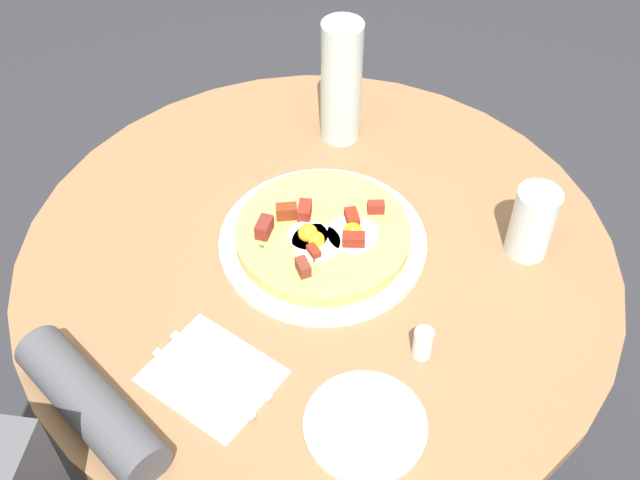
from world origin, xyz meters
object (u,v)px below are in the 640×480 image
pizza_plate (323,242)px  breakfast_pizza (323,234)px  knife (220,365)px  water_bottle (342,83)px  bread_plate (365,425)px  fork (203,383)px  water_glass (533,222)px  salt_shaker (423,343)px  dining_table (318,319)px

pizza_plate → breakfast_pizza: 0.02m
knife → water_bottle: (-0.10, -0.53, 0.11)m
bread_plate → fork: size_ratio=0.91×
fork → water_bottle: size_ratio=0.78×
fork → water_bottle: bearing=105.5°
water_bottle → fork: bearing=77.7°
knife → water_bottle: bearing=106.5°
breakfast_pizza → knife: (0.11, 0.25, -0.02)m
breakfast_pizza → bread_plate: size_ratio=1.69×
water_glass → salt_shaker: size_ratio=2.41×
water_bottle → salt_shaker: (-0.17, 0.46, -0.09)m
pizza_plate → fork: pizza_plate is taller
water_glass → salt_shaker: (0.15, 0.22, -0.04)m
bread_plate → water_bottle: bearing=-79.9°
water_glass → water_bottle: 0.41m
bread_plate → fork: (0.23, -0.03, 0.00)m
knife → salt_shaker: 0.29m
pizza_plate → water_bottle: 0.30m
breakfast_pizza → water_bottle: water_bottle is taller
pizza_plate → water_glass: (-0.32, -0.04, 0.06)m
pizza_plate → breakfast_pizza: (-0.00, 0.00, 0.02)m
breakfast_pizza → knife: size_ratio=1.54×
pizza_plate → salt_shaker: (-0.17, 0.19, 0.02)m
pizza_plate → knife: bearing=66.5°
fork → knife: 0.04m
bread_plate → water_glass: bearing=-122.1°
breakfast_pizza → water_bottle: size_ratio=1.20×
water_bottle → knife: bearing=78.7°
pizza_plate → bread_plate: (-0.10, 0.32, -0.00)m
water_bottle → water_glass: bearing=143.8°
pizza_plate → salt_shaker: size_ratio=6.53×
fork → knife: bearing=90.0°
fork → water_glass: (-0.45, -0.32, 0.05)m
breakfast_pizza → salt_shaker: bearing=132.0°
dining_table → water_glass: 0.41m
salt_shaker → knife: bearing=13.0°
bread_plate → salt_shaker: salt_shaker is taller
bread_plate → knife: bearing=-16.9°
knife → water_glass: size_ratio=1.47×
knife → water_bottle: water_bottle is taller
water_glass → salt_shaker: 0.27m
dining_table → pizza_plate: pizza_plate is taller
knife → water_glass: (-0.43, -0.29, 0.05)m
knife → bread_plate: bearing=10.9°
dining_table → salt_shaker: size_ratio=18.71×
dining_table → breakfast_pizza: (-0.01, -0.02, 0.20)m
water_glass → dining_table: bearing=9.7°
breakfast_pizza → bread_plate: breakfast_pizza is taller
breakfast_pizza → bread_plate: 0.33m
knife → water_bottle: 0.55m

